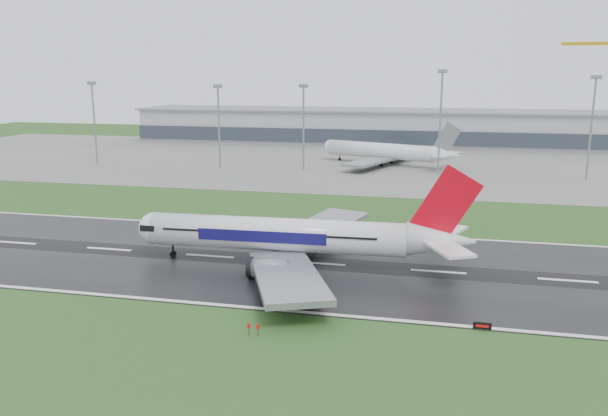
# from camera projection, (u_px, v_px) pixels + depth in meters

# --- Properties ---
(ground) EXTENTS (520.00, 520.00, 0.00)m
(ground) POSITION_uv_depth(u_px,v_px,m) (320.00, 264.00, 104.03)
(ground) COLOR #23481A
(ground) RESTS_ON ground
(runway) EXTENTS (400.00, 45.00, 0.10)m
(runway) POSITION_uv_depth(u_px,v_px,m) (320.00, 264.00, 104.02)
(runway) COLOR black
(runway) RESTS_ON ground
(apron) EXTENTS (400.00, 130.00, 0.08)m
(apron) POSITION_uv_depth(u_px,v_px,m) (385.00, 162.00, 223.07)
(apron) COLOR slate
(apron) RESTS_ON ground
(terminal) EXTENTS (240.00, 36.00, 15.00)m
(terminal) POSITION_uv_depth(u_px,v_px,m) (398.00, 128.00, 278.58)
(terminal) COLOR #93969E
(terminal) RESTS_ON ground
(main_airliner) EXTENTS (59.83, 57.17, 17.11)m
(main_airliner) POSITION_uv_depth(u_px,v_px,m) (299.00, 215.00, 101.89)
(main_airliner) COLOR silver
(main_airliner) RESTS_ON runway
(parked_airliner) EXTENTS (67.92, 65.82, 15.68)m
(parked_airliner) POSITION_uv_depth(u_px,v_px,m) (386.00, 143.00, 215.05)
(parked_airliner) COLOR silver
(parked_airliner) RESTS_ON apron
(runway_sign) EXTENTS (2.31, 0.41, 1.04)m
(runway_sign) POSITION_uv_depth(u_px,v_px,m) (482.00, 326.00, 77.13)
(runway_sign) COLOR black
(runway_sign) RESTS_ON ground
(floodmast_0) EXTENTS (0.64, 0.64, 28.04)m
(floodmast_0) POSITION_uv_depth(u_px,v_px,m) (95.00, 124.00, 218.15)
(floodmast_0) COLOR gray
(floodmast_0) RESTS_ON ground
(floodmast_1) EXTENTS (0.64, 0.64, 27.19)m
(floodmast_1) POSITION_uv_depth(u_px,v_px,m) (219.00, 128.00, 208.09)
(floodmast_1) COLOR gray
(floodmast_1) RESTS_ON ground
(floodmast_2) EXTENTS (0.64, 0.64, 27.42)m
(floodmast_2) POSITION_uv_depth(u_px,v_px,m) (303.00, 130.00, 201.69)
(floodmast_2) COLOR gray
(floodmast_2) RESTS_ON ground
(floodmast_3) EXTENTS (0.64, 0.64, 32.06)m
(floodmast_3) POSITION_uv_depth(u_px,v_px,m) (440.00, 125.00, 191.70)
(floodmast_3) COLOR gray
(floodmast_3) RESTS_ON ground
(floodmast_4) EXTENTS (0.64, 0.64, 30.33)m
(floodmast_4) POSITION_uv_depth(u_px,v_px,m) (591.00, 131.00, 182.37)
(floodmast_4) COLOR gray
(floodmast_4) RESTS_ON ground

